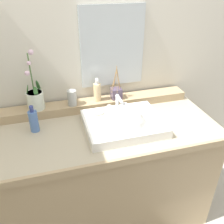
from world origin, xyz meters
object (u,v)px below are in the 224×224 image
(soap_dispenser, at_px, (97,92))
(sink_basin, at_px, (124,125))
(lotion_bottle, at_px, (34,121))
(tumbler_cup, at_px, (72,98))
(potted_plant, at_px, (35,98))
(reed_diffuser, at_px, (116,93))
(soap_bar, at_px, (99,113))

(soap_dispenser, bearing_deg, sink_basin, -72.49)
(lotion_bottle, bearing_deg, tumbler_cup, 31.87)
(potted_plant, relative_size, lotion_bottle, 2.26)
(tumbler_cup, xyz_separation_m, reed_diffuser, (0.32, 0.02, -0.01))
(tumbler_cup, bearing_deg, reed_diffuser, 2.87)
(reed_diffuser, relative_size, lotion_bottle, 1.41)
(soap_bar, distance_m, lotion_bottle, 0.41)
(soap_bar, distance_m, reed_diffuser, 0.26)
(soap_dispenser, bearing_deg, reed_diffuser, -1.58)
(soap_bar, bearing_deg, sink_basin, -41.78)
(potted_plant, height_order, lotion_bottle, potted_plant)
(potted_plant, relative_size, tumbler_cup, 3.67)
(soap_bar, height_order, potted_plant, potted_plant)
(lotion_bottle, bearing_deg, sink_basin, -13.47)
(tumbler_cup, bearing_deg, lotion_bottle, -148.13)
(potted_plant, relative_size, reed_diffuser, 1.61)
(sink_basin, relative_size, lotion_bottle, 2.76)
(sink_basin, height_order, potted_plant, potted_plant)
(reed_diffuser, bearing_deg, soap_bar, -132.77)
(potted_plant, distance_m, tumbler_cup, 0.24)
(sink_basin, xyz_separation_m, soap_dispenser, (-0.10, 0.31, 0.10))
(soap_bar, bearing_deg, lotion_bottle, 178.51)
(tumbler_cup, xyz_separation_m, lotion_bottle, (-0.26, -0.16, -0.04))
(sink_basin, xyz_separation_m, lotion_bottle, (-0.54, 0.13, 0.05))
(soap_dispenser, xyz_separation_m, tumbler_cup, (-0.18, -0.02, -0.01))
(soap_bar, height_order, soap_dispenser, soap_dispenser)
(reed_diffuser, height_order, lotion_bottle, reed_diffuser)
(tumbler_cup, relative_size, lotion_bottle, 0.62)
(soap_bar, distance_m, soap_dispenser, 0.20)
(soap_dispenser, bearing_deg, tumbler_cup, -173.70)
(sink_basin, distance_m, reed_diffuser, 0.32)
(tumbler_cup, relative_size, reed_diffuser, 0.44)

